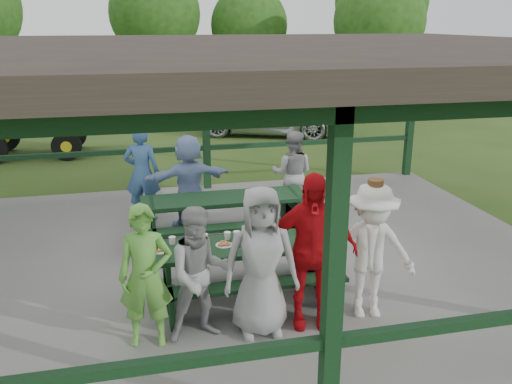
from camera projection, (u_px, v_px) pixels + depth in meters
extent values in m
plane|color=#2C4B17|center=(242.00, 263.00, 8.49)|extent=(90.00, 90.00, 0.00)
cube|color=slate|center=(242.00, 260.00, 8.47)|extent=(10.00, 8.00, 0.10)
cube|color=black|center=(333.00, 278.00, 4.47)|extent=(0.15, 0.15, 3.00)
cube|color=black|center=(206.00, 120.00, 11.53)|extent=(0.15, 0.15, 3.00)
cube|color=black|center=(411.00, 112.00, 12.56)|extent=(0.15, 0.15, 3.00)
cube|color=black|center=(34.00, 381.00, 4.14)|extent=(4.65, 0.10, 0.10)
cube|color=black|center=(91.00, 154.00, 11.20)|extent=(4.65, 0.10, 0.10)
cube|color=black|center=(312.00, 142.00, 12.23)|extent=(4.65, 0.10, 0.10)
cube|color=black|center=(342.00, 109.00, 4.05)|extent=(9.80, 0.15, 0.20)
cube|color=black|center=(204.00, 53.00, 11.10)|extent=(9.80, 0.15, 0.20)
cube|color=#2C2320|center=(241.00, 52.00, 7.51)|extent=(10.60, 8.60, 0.24)
cube|color=black|center=(244.00, 246.00, 7.08)|extent=(2.39, 0.75, 0.06)
cube|color=black|center=(254.00, 285.00, 6.65)|extent=(2.39, 0.28, 0.05)
cube|color=black|center=(237.00, 250.00, 7.68)|extent=(2.39, 0.28, 0.05)
cube|color=black|center=(168.00, 278.00, 6.96)|extent=(0.06, 0.70, 0.75)
cube|color=black|center=(317.00, 262.00, 7.40)|extent=(0.06, 0.70, 0.75)
cube|color=black|center=(168.00, 288.00, 7.01)|extent=(0.06, 1.39, 0.45)
cube|color=black|center=(317.00, 272.00, 7.45)|extent=(0.06, 1.39, 0.45)
cube|color=black|center=(225.00, 198.00, 8.95)|extent=(2.73, 0.75, 0.06)
cube|color=black|center=(231.00, 227.00, 8.53)|extent=(2.73, 0.28, 0.05)
cube|color=black|center=(220.00, 205.00, 9.56)|extent=(2.73, 0.28, 0.05)
cube|color=black|center=(153.00, 224.00, 8.80)|extent=(0.06, 0.70, 0.75)
cube|color=black|center=(293.00, 213.00, 9.31)|extent=(0.06, 0.70, 0.75)
cube|color=black|center=(154.00, 232.00, 8.85)|extent=(0.06, 1.39, 0.45)
cube|color=black|center=(293.00, 221.00, 9.36)|extent=(0.06, 1.39, 0.45)
cylinder|color=white|center=(161.00, 251.00, 6.83)|extent=(0.22, 0.22, 0.01)
torus|color=#9A6036|center=(157.00, 250.00, 6.80)|extent=(0.10, 0.10, 0.03)
torus|color=#9A6036|center=(164.00, 250.00, 6.82)|extent=(0.10, 0.10, 0.03)
torus|color=#9A6036|center=(160.00, 248.00, 6.87)|extent=(0.10, 0.10, 0.03)
cylinder|color=white|center=(224.00, 245.00, 7.01)|extent=(0.22, 0.22, 0.01)
torus|color=#9A6036|center=(221.00, 244.00, 6.98)|extent=(0.10, 0.10, 0.03)
torus|color=#9A6036|center=(227.00, 244.00, 6.99)|extent=(0.10, 0.10, 0.03)
torus|color=#9A6036|center=(224.00, 242.00, 7.04)|extent=(0.10, 0.10, 0.03)
cylinder|color=white|center=(274.00, 241.00, 7.15)|extent=(0.22, 0.22, 0.01)
torus|color=#9A6036|center=(271.00, 240.00, 7.12)|extent=(0.10, 0.10, 0.03)
torus|color=#9A6036|center=(277.00, 239.00, 7.13)|extent=(0.10, 0.10, 0.03)
torus|color=#9A6036|center=(273.00, 238.00, 7.19)|extent=(0.10, 0.10, 0.03)
cylinder|color=white|center=(331.00, 235.00, 7.32)|extent=(0.22, 0.22, 0.01)
torus|color=#9A6036|center=(329.00, 235.00, 7.29)|extent=(0.10, 0.10, 0.03)
torus|color=#9A6036|center=(334.00, 234.00, 7.31)|extent=(0.10, 0.10, 0.03)
torus|color=#9A6036|center=(330.00, 233.00, 7.36)|extent=(0.10, 0.10, 0.03)
cylinder|color=#381E0F|center=(166.00, 253.00, 6.67)|extent=(0.06, 0.06, 0.10)
cylinder|color=#381E0F|center=(189.00, 251.00, 6.73)|extent=(0.06, 0.06, 0.10)
cylinder|color=#381E0F|center=(195.00, 250.00, 6.74)|extent=(0.06, 0.06, 0.10)
cylinder|color=#381E0F|center=(248.00, 245.00, 6.89)|extent=(0.06, 0.06, 0.10)
cylinder|color=#381E0F|center=(254.00, 245.00, 6.91)|extent=(0.06, 0.06, 0.10)
cone|color=white|center=(172.00, 240.00, 7.04)|extent=(0.09, 0.09, 0.10)
cone|color=white|center=(205.00, 238.00, 7.13)|extent=(0.09, 0.09, 0.10)
cone|color=white|center=(227.00, 236.00, 7.20)|extent=(0.09, 0.09, 0.10)
cone|color=white|center=(237.00, 235.00, 7.23)|extent=(0.09, 0.09, 0.10)
cone|color=white|center=(299.00, 229.00, 7.41)|extent=(0.09, 0.09, 0.10)
imported|color=#5AA33B|center=(146.00, 277.00, 5.98)|extent=(0.65, 0.47, 1.66)
imported|color=#949497|center=(201.00, 274.00, 6.11)|extent=(0.84, 0.68, 1.59)
imported|color=#949496|center=(261.00, 262.00, 6.20)|extent=(0.90, 0.61, 1.79)
imported|color=red|center=(310.00, 251.00, 6.35)|extent=(1.19, 0.67, 1.91)
imported|color=silver|center=(371.00, 252.00, 6.56)|extent=(1.21, 0.84, 1.72)
cylinder|color=brown|center=(375.00, 189.00, 6.32)|extent=(0.38, 0.38, 0.02)
cylinder|color=brown|center=(376.00, 184.00, 6.30)|extent=(0.22, 0.22, 0.11)
imported|color=#89A2D4|center=(189.00, 181.00, 9.54)|extent=(1.60, 0.70, 1.67)
imported|color=#385F93|center=(142.00, 173.00, 9.81)|extent=(0.74, 0.59, 1.78)
imported|color=gray|center=(292.00, 174.00, 10.07)|extent=(0.97, 0.88, 1.62)
imported|color=silver|center=(274.00, 113.00, 17.99)|extent=(5.31, 3.87, 1.34)
cube|color=navy|center=(33.00, 126.00, 14.99)|extent=(2.93, 1.50, 0.12)
cube|color=navy|center=(27.00, 121.00, 14.24)|extent=(2.91, 0.11, 0.42)
cube|color=navy|center=(36.00, 113.00, 15.59)|extent=(2.91, 0.11, 0.42)
cube|color=navy|center=(87.00, 115.00, 15.21)|extent=(0.09, 1.46, 0.42)
cylinder|color=black|center=(5.00, 137.00, 15.67)|extent=(0.79, 0.20, 0.79)
cylinder|color=yellow|center=(5.00, 137.00, 15.67)|extent=(0.29, 0.23, 0.29)
cylinder|color=black|center=(67.00, 146.00, 14.59)|extent=(0.79, 0.20, 0.79)
cylinder|color=yellow|center=(67.00, 146.00, 14.59)|extent=(0.29, 0.23, 0.29)
cylinder|color=black|center=(73.00, 135.00, 16.04)|extent=(0.79, 0.20, 0.79)
cylinder|color=yellow|center=(73.00, 135.00, 16.04)|extent=(0.29, 0.23, 0.29)
cube|color=navy|center=(107.00, 127.00, 15.42)|extent=(1.04, 0.10, 0.08)
cylinder|color=#351F15|center=(158.00, 75.00, 22.62)|extent=(0.36, 0.36, 2.87)
sphere|color=#1F4612|center=(155.00, 13.00, 21.87)|extent=(3.68, 3.68, 3.68)
cylinder|color=#351F15|center=(249.00, 77.00, 23.47)|extent=(0.36, 0.36, 2.52)
sphere|color=#1F4612|center=(249.00, 25.00, 22.81)|extent=(3.23, 3.23, 3.23)
cylinder|color=#351F15|center=(375.00, 83.00, 20.78)|extent=(0.36, 0.36, 2.65)
sphere|color=#1F4612|center=(379.00, 21.00, 20.09)|extent=(3.40, 3.40, 3.40)
cylinder|color=#351F15|center=(377.00, 65.00, 25.19)|extent=(0.36, 0.36, 3.25)
sphere|color=#1F4612|center=(381.00, 2.00, 24.34)|extent=(4.17, 4.17, 4.17)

